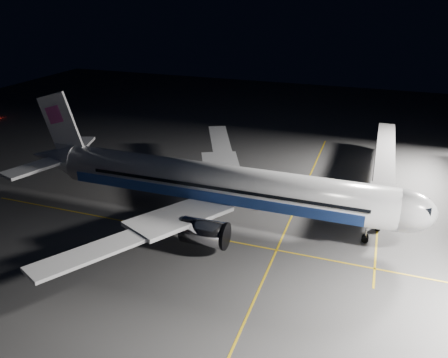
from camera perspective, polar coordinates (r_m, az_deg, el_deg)
ground at (r=64.36m, az=-0.58°, el=-4.90°), size 200.00×200.00×0.00m
guide_line_main at (r=62.05m, az=8.18°, el=-6.33°), size 0.25×80.00×0.01m
guide_line_cross at (r=59.52m, az=-2.59°, el=-7.49°), size 70.00×0.25×0.01m
guide_line_side at (r=70.16m, az=19.56°, el=-3.82°), size 0.25×40.00×0.01m
airliner at (r=62.40m, az=-1.52°, el=-0.57°), size 61.48×54.22×16.64m
jet_bridge at (r=75.77m, az=20.20°, el=1.94°), size 3.60×34.40×6.30m
baggage_tug at (r=74.93m, az=1.81°, el=0.09°), size 2.61×2.20×1.74m
safety_cone_a at (r=73.32m, az=-2.39°, el=-0.87°), size 0.44×0.44×0.66m
safety_cone_b at (r=66.31m, az=4.55°, el=-3.76°), size 0.41×0.41×0.62m
safety_cone_c at (r=74.25m, az=-2.33°, el=-0.55°), size 0.43×0.43×0.64m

